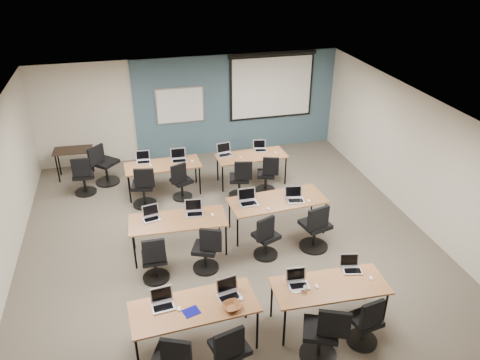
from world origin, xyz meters
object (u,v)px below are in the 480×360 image
object	(u,v)px
laptop_7	(295,197)
laptop_3	(351,266)
laptop_9	(179,158)
laptop_10	(224,152)
whiteboard	(180,106)
task_chair_8	(144,190)
training_table_mid_left	(178,222)
task_chair_10	(240,182)
training_table_front_right	(330,287)
task_chair_2	(323,337)
task_chair_3	(366,325)
laptop_6	(248,200)
projector_screen	(272,83)
task_chair_4	(155,262)
task_chair_7	(315,231)
laptop_1	(228,292)
laptop_4	(151,215)
task_chair_9	(181,184)
laptop_5	(194,210)
task_chair_11	(267,177)
task_chair_1	(230,355)
spare_chair_b	(83,179)
task_chair_6	(266,240)
training_table_back_left	(163,166)
task_chair_5	(207,253)
spare_chair_a	(104,167)
training_table_front_left	(194,308)
laptop_11	(260,148)
laptop_2	(297,281)
laptop_0	(162,302)
training_table_mid_right	(277,202)

from	to	relation	value
laptop_7	laptop_3	bearing A→B (deg)	-76.75
laptop_9	laptop_10	bearing A→B (deg)	5.69
whiteboard	task_chair_8	world-z (taller)	whiteboard
training_table_mid_left	task_chair_8	distance (m)	1.98
laptop_7	laptop_9	distance (m)	3.12
task_chair_10	training_table_front_right	bearing A→B (deg)	-71.85
task_chair_2	task_chair_3	size ratio (longest dim) A/B	1.08
laptop_6	laptop_7	world-z (taller)	laptop_6
projector_screen	task_chair_4	size ratio (longest dim) A/B	2.49
task_chair_3	task_chair_7	xyz separation A→B (m)	(0.20, 2.42, 0.04)
task_chair_2	laptop_1	bearing A→B (deg)	168.01
laptop_4	task_chair_9	bearing A→B (deg)	54.99
training_table_mid_left	laptop_5	xyz separation A→B (m)	(0.34, 0.15, 0.11)
task_chair_11	laptop_3	bearing A→B (deg)	-70.13
task_chair_1	spare_chair_b	world-z (taller)	task_chair_1
task_chair_6	task_chair_7	bearing A→B (deg)	-21.54
task_chair_6	training_table_back_left	bearing A→B (deg)	95.43
laptop_6	laptop_9	distance (m)	2.51
task_chair_5	whiteboard	bearing A→B (deg)	110.22
training_table_mid_left	spare_chair_b	size ratio (longest dim) A/B	1.84
whiteboard	projector_screen	distance (m)	2.54
task_chair_6	spare_chair_a	world-z (taller)	spare_chair_a
laptop_3	spare_chair_a	bearing A→B (deg)	138.04
whiteboard	training_table_back_left	bearing A→B (deg)	-110.21
laptop_6	task_chair_8	world-z (taller)	task_chair_8
spare_chair_a	spare_chair_b	world-z (taller)	spare_chair_a
laptop_10	laptop_5	bearing A→B (deg)	-123.98
training_table_mid_left	training_table_front_left	bearing A→B (deg)	-88.96
training_table_front_right	spare_chair_b	bearing A→B (deg)	129.18
training_table_front_left	task_chair_2	world-z (taller)	task_chair_2
training_table_front_left	task_chair_7	bearing A→B (deg)	30.67
laptop_7	laptop_11	distance (m)	2.49
task_chair_2	task_chair_10	xyz separation A→B (m)	(0.02, 4.81, -0.02)
task_chair_6	laptop_2	bearing A→B (deg)	-113.15
whiteboard	task_chair_1	size ratio (longest dim) A/B	1.27
whiteboard	laptop_0	bearing A→B (deg)	-100.25
task_chair_8	training_table_front_right	bearing A→B (deg)	-48.56
training_table_back_left	laptop_5	bearing A→B (deg)	-82.86
training_table_mid_right	task_chair_3	size ratio (longest dim) A/B	2.05
laptop_9	task_chair_10	world-z (taller)	laptop_9
laptop_3	whiteboard	bearing A→B (deg)	117.67
laptop_0	task_chair_11	bearing A→B (deg)	49.64
whiteboard	laptop_10	xyz separation A→B (m)	(0.80, -1.74, -0.65)
laptop_0	laptop_1	distance (m)	0.96
laptop_11	spare_chair_b	xyz separation A→B (m)	(-4.23, 0.14, -0.38)
laptop_1	task_chair_5	size ratio (longest dim) A/B	0.35
laptop_11	laptop_1	bearing A→B (deg)	-100.88
laptop_0	laptop_4	xyz separation A→B (m)	(0.03, 2.38, -0.00)
task_chair_3	laptop_11	world-z (taller)	laptop_11
task_chair_7	laptop_9	xyz separation A→B (m)	(-2.18, 3.11, 0.37)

